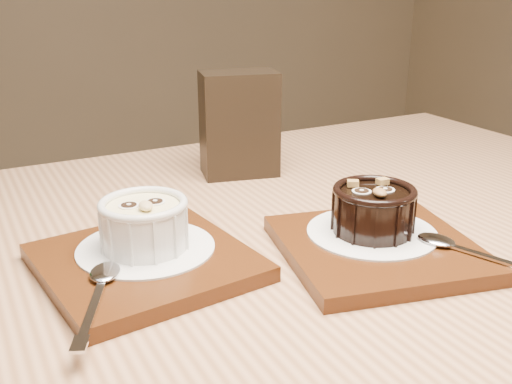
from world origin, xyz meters
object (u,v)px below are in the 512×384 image
at_px(condiment_stand, 239,124).
at_px(tray_right, 377,248).
at_px(tray_left, 145,262).
at_px(ramekin_white, 144,222).
at_px(table, 249,331).
at_px(ramekin_dark, 374,208).

bearing_deg(condiment_stand, tray_right, -84.00).
relative_size(tray_left, ramekin_white, 2.17).
relative_size(table, ramekin_dark, 15.33).
height_order(ramekin_white, ramekin_dark, same).
bearing_deg(condiment_stand, table, -109.48).
height_order(tray_left, ramekin_white, ramekin_white).
distance_m(table, tray_left, 0.14).
distance_m(tray_right, condiment_stand, 0.30).
distance_m(tray_left, ramekin_white, 0.04).
xyz_separation_m(tray_right, ramekin_dark, (0.01, 0.02, 0.04)).
relative_size(ramekin_white, condiment_stand, 0.59).
bearing_deg(ramekin_dark, tray_right, -94.33).
height_order(table, ramekin_dark, ramekin_dark).
bearing_deg(ramekin_white, tray_left, -107.86).
bearing_deg(tray_right, table, 154.32).
relative_size(tray_left, ramekin_dark, 2.18).
xyz_separation_m(ramekin_dark, condiment_stand, (-0.04, 0.27, 0.03)).
relative_size(ramekin_white, ramekin_dark, 1.01).
xyz_separation_m(tray_left, ramekin_dark, (0.22, -0.04, 0.04)).
bearing_deg(condiment_stand, ramekin_white, -129.70).
xyz_separation_m(table, ramekin_dark, (0.12, -0.04, 0.13)).
bearing_deg(tray_left, ramekin_dark, -10.11).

